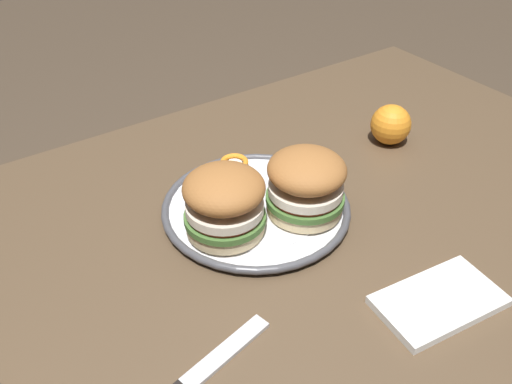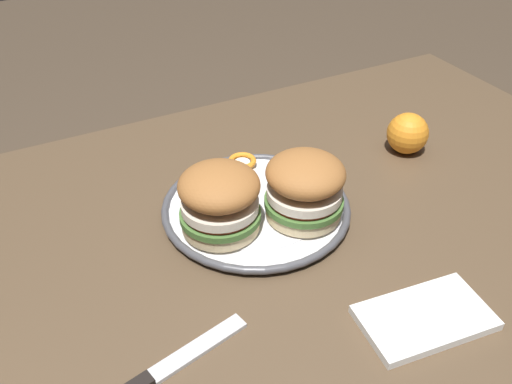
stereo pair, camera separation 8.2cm
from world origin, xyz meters
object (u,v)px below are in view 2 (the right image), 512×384
dinner_plate (256,208)px  sandwich_half_right (220,199)px  sandwich_half_left (305,186)px  table_knife (155,376)px  whole_orange (408,133)px  dining_table (298,267)px

dinner_plate → sandwich_half_right: size_ratio=2.01×
sandwich_half_right → sandwich_half_left: bearing=166.6°
sandwich_half_right → table_knife: sandwich_half_right is taller
whole_orange → table_knife: size_ratio=0.34×
dinner_plate → whole_orange: whole_orange is taller
dining_table → sandwich_half_right: 0.22m
dinner_plate → table_knife: dinner_plate is taller
dining_table → whole_orange: size_ratio=16.69×
dinner_plate → sandwich_half_left: 0.10m
dining_table → sandwich_half_right: bearing=-6.3°
sandwich_half_left → whole_orange: 0.29m
sandwich_half_right → whole_orange: size_ratio=1.97×
sandwich_half_left → table_knife: 0.34m
dinner_plate → sandwich_half_left: bearing=133.6°
sandwich_half_left → whole_orange: sandwich_half_left is taller
dinner_plate → table_knife: 0.32m
dining_table → dinner_plate: bearing=-33.6°
dinner_plate → sandwich_half_right: 0.10m
dining_table → dinner_plate: size_ratio=4.22×
table_knife → whole_orange: bearing=-156.2°
sandwich_half_right → table_knife: (0.17, 0.19, -0.07)m
dining_table → whole_orange: 0.31m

